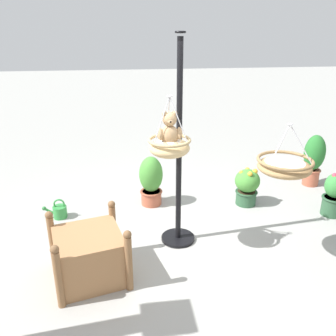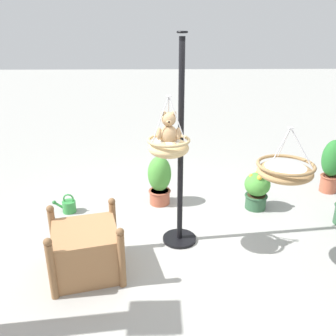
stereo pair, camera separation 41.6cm
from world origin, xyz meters
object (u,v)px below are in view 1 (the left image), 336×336
at_px(potted_plant_flowering_red, 334,194).
at_px(hanging_basket_left_high, 285,166).
at_px(display_pole_central, 179,183).
at_px(watering_can, 59,211).
at_px(hanging_basket_with_teddy, 169,146).
at_px(potted_plant_bushy_green, 247,186).
at_px(potted_plant_tall_leafy, 151,180).
at_px(teddy_bear, 170,132).
at_px(potted_plant_small_succulent, 314,158).
at_px(wooden_planter_box, 89,254).

bearing_deg(potted_plant_flowering_red, hanging_basket_left_high, 35.98).
relative_size(display_pole_central, watering_can, 7.43).
height_order(hanging_basket_with_teddy, potted_plant_bushy_green, hanging_basket_with_teddy).
distance_m(hanging_basket_left_high, potted_plant_tall_leafy, 2.28).
bearing_deg(teddy_bear, potted_plant_small_succulent, -148.36).
relative_size(teddy_bear, potted_plant_small_succulent, 0.44).
relative_size(display_pole_central, potted_plant_bushy_green, 4.31).
bearing_deg(potted_plant_tall_leafy, hanging_basket_left_high, 128.69).
height_order(display_pole_central, hanging_basket_left_high, display_pole_central).
bearing_deg(watering_can, potted_plant_tall_leafy, -169.54).
distance_m(potted_plant_flowering_red, potted_plant_small_succulent, 1.11).
bearing_deg(watering_can, potted_plant_flowering_red, 173.70).
height_order(display_pole_central, potted_plant_tall_leafy, display_pole_central).
xyz_separation_m(potted_plant_bushy_green, watering_can, (2.88, 0.06, -0.21)).
distance_m(hanging_basket_with_teddy, potted_plant_small_succulent, 3.37).
distance_m(potted_plant_bushy_green, potted_plant_small_succulent, 1.52).
bearing_deg(teddy_bear, hanging_basket_with_teddy, -90.00).
distance_m(teddy_bear, potted_plant_flowering_red, 2.89).
xyz_separation_m(potted_plant_small_succulent, watering_can, (4.27, 0.63, -0.39)).
bearing_deg(teddy_bear, potted_plant_flowering_red, -165.95).
distance_m(potted_plant_tall_leafy, potted_plant_small_succulent, 2.91).
height_order(wooden_planter_box, potted_plant_tall_leafy, potted_plant_tall_leafy).
distance_m(hanging_basket_left_high, wooden_planter_box, 2.36).
xyz_separation_m(hanging_basket_with_teddy, watering_can, (1.50, -1.06, -1.29)).
xyz_separation_m(potted_plant_flowering_red, watering_can, (4.04, -0.45, -0.24)).
xyz_separation_m(wooden_planter_box, potted_plant_flowering_red, (-3.49, -0.98, 0.04)).
bearing_deg(potted_plant_flowering_red, potted_plant_small_succulent, -102.31).
height_order(potted_plant_tall_leafy, potted_plant_small_succulent, potted_plant_small_succulent).
bearing_deg(hanging_basket_with_teddy, teddy_bear, 90.00).
bearing_deg(wooden_planter_box, watering_can, -68.86).
relative_size(wooden_planter_box, potted_plant_tall_leafy, 1.19).
bearing_deg(display_pole_central, watering_can, -26.18).
relative_size(potted_plant_bushy_green, potted_plant_small_succulent, 0.66).
xyz_separation_m(hanging_basket_left_high, potted_plant_bushy_green, (-0.16, -1.46, -0.92)).
bearing_deg(watering_can, potted_plant_bushy_green, -178.87).
bearing_deg(hanging_basket_with_teddy, potted_plant_tall_leafy, -85.25).
relative_size(wooden_planter_box, watering_can, 2.71).
bearing_deg(potted_plant_flowering_red, hanging_basket_with_teddy, 13.61).
distance_m(potted_plant_bushy_green, watering_can, 2.89).
height_order(display_pole_central, wooden_planter_box, display_pole_central).
xyz_separation_m(potted_plant_flowering_red, potted_plant_bushy_green, (1.16, -0.50, -0.02)).
bearing_deg(potted_plant_small_succulent, teddy_bear, 31.64).
bearing_deg(display_pole_central, potted_plant_bushy_green, -144.86).
relative_size(hanging_basket_with_teddy, potted_plant_tall_leafy, 0.86).
distance_m(hanging_basket_left_high, watering_can, 3.26).
relative_size(hanging_basket_left_high, potted_plant_flowering_red, 0.90).
bearing_deg(potted_plant_bushy_green, wooden_planter_box, 32.52).
bearing_deg(wooden_planter_box, hanging_basket_with_teddy, -158.80).
height_order(potted_plant_bushy_green, watering_can, potted_plant_bushy_green).
bearing_deg(watering_can, potted_plant_small_succulent, -171.63).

